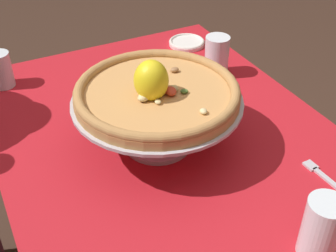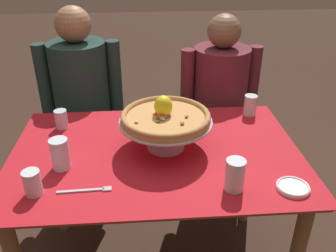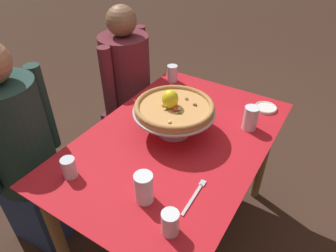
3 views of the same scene
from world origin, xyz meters
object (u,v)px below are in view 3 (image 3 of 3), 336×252
at_px(water_glass_side_left, 144,189).
at_px(water_glass_front_left, 170,224).
at_px(pizza, 174,106).
at_px(water_glass_back_left, 70,169).
at_px(side_plate, 266,108).
at_px(dinner_fork, 195,195).
at_px(water_glass_back_right, 172,74).
at_px(diner_right, 128,96).
at_px(water_glass_front_right, 250,119).
at_px(pizza_stand, 174,116).
at_px(diner_left, 24,159).

relative_size(water_glass_side_left, water_glass_front_left, 1.33).
distance_m(pizza, water_glass_back_left, 0.56).
relative_size(side_plate, dinner_fork, 0.61).
distance_m(water_glass_back_right, water_glass_front_left, 1.14).
bearing_deg(water_glass_back_left, side_plate, -30.02).
distance_m(water_glass_side_left, water_glass_front_left, 0.18).
distance_m(water_glass_front_left, diner_right, 1.27).
bearing_deg(water_glass_front_right, pizza_stand, 126.71).
bearing_deg(pizza, water_glass_front_left, -150.19).
height_order(dinner_fork, diner_right, diner_right).
bearing_deg(water_glass_back_right, diner_left, 159.12).
xyz_separation_m(pizza_stand, dinner_fork, (-0.32, -0.29, -0.10)).
height_order(water_glass_side_left, water_glass_front_right, water_glass_side_left).
distance_m(pizza_stand, water_glass_back_right, 0.55).
bearing_deg(water_glass_front_right, water_glass_side_left, 164.32).
xyz_separation_m(pizza, diner_right, (0.37, 0.60, -0.33)).
relative_size(water_glass_back_right, water_glass_front_right, 0.85).
xyz_separation_m(pizza_stand, pizza, (-0.00, 0.00, 0.06)).
height_order(water_glass_back_right, water_glass_front_left, water_glass_back_right).
xyz_separation_m(pizza, water_glass_back_right, (0.47, 0.29, -0.11)).
xyz_separation_m(water_glass_back_right, dinner_fork, (-0.78, -0.58, -0.04)).
bearing_deg(pizza_stand, water_glass_back_left, 156.33).
height_order(water_glass_side_left, side_plate, water_glass_side_left).
bearing_deg(side_plate, water_glass_front_right, 175.10).
height_order(water_glass_front_left, water_glass_front_right, water_glass_front_right).
xyz_separation_m(water_glass_back_left, side_plate, (0.96, -0.55, -0.03)).
bearing_deg(water_glass_back_left, diner_right, 23.75).
bearing_deg(side_plate, water_glass_back_right, 89.38).
bearing_deg(water_glass_front_left, water_glass_side_left, 66.34).
relative_size(water_glass_front_left, side_plate, 0.79).
bearing_deg(water_glass_back_left, water_glass_front_right, -36.03).
bearing_deg(diner_left, pizza_stand, -54.36).
height_order(water_glass_back_left, water_glass_front_left, water_glass_front_left).
height_order(pizza_stand, water_glass_side_left, pizza_stand).
xyz_separation_m(water_glass_front_right, side_plate, (0.22, -0.02, -0.05)).
bearing_deg(water_glass_back_right, water_glass_side_left, -155.12).
bearing_deg(diner_right, pizza_stand, -121.58).
relative_size(pizza_stand, pizza, 1.05).
xyz_separation_m(water_glass_back_left, diner_left, (0.04, 0.43, -0.18)).
bearing_deg(water_glass_front_right, diner_right, 81.65).
relative_size(water_glass_back_right, diner_left, 0.09).
xyz_separation_m(pizza_stand, water_glass_back_left, (-0.50, 0.22, -0.06)).
distance_m(pizza_stand, water_glass_side_left, 0.46).
bearing_deg(pizza_stand, water_glass_front_left, -150.35).
relative_size(pizza_stand, dinner_fork, 1.99).
relative_size(water_glass_back_left, dinner_fork, 0.46).
bearing_deg(water_glass_side_left, diner_right, 42.06).
bearing_deg(water_glass_back_right, water_glass_front_right, -110.76).
bearing_deg(water_glass_side_left, diner_left, 91.93).
bearing_deg(diner_right, water_glass_front_left, -134.59).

